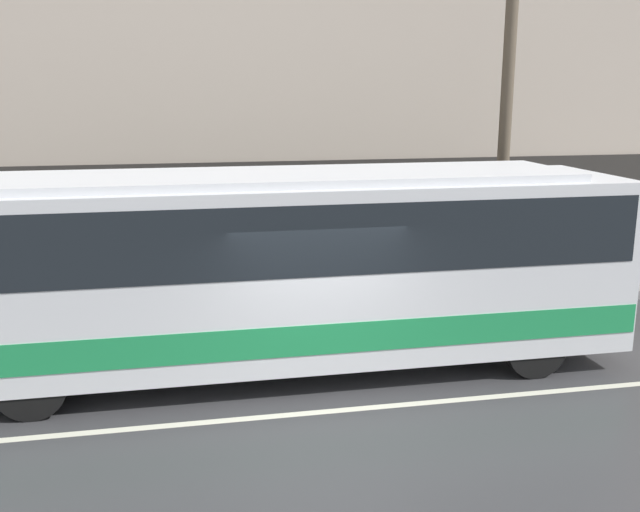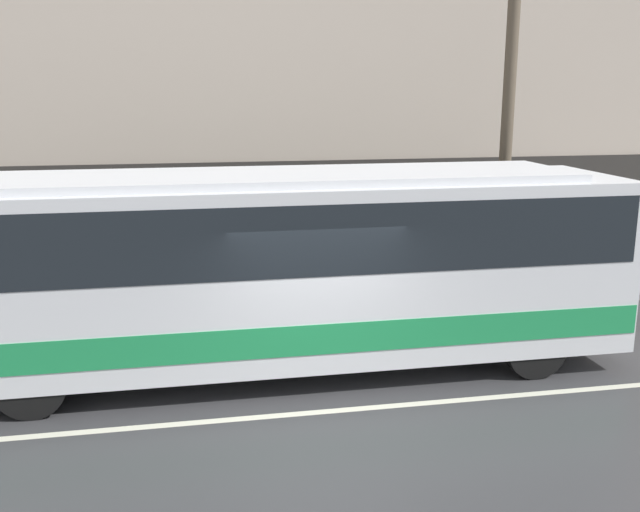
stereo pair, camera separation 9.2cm
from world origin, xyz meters
name	(u,v)px [view 1 (the left image)]	position (x,y,z in m)	size (l,w,h in m)	color
ground_plane	(325,412)	(0.00, 0.00, 0.00)	(60.00, 60.00, 0.00)	#38383A
sidewalk	(273,296)	(0.00, 5.46, 0.09)	(60.00, 2.92, 0.18)	gray
building_facade	(259,32)	(0.00, 7.06, 5.58)	(60.00, 0.35, 11.56)	#B7A899
lane_stripe	(325,412)	(0.00, 0.00, 0.00)	(54.00, 0.14, 0.01)	beige
transit_bus	(262,262)	(-0.65, 1.73, 1.77)	(11.39, 2.58, 3.13)	silver
utility_pole_near	(505,132)	(4.67, 4.63, 3.53)	(0.25, 0.25, 6.71)	brown
pedestrian_waiting	(40,268)	(-4.65, 5.68, 0.89)	(0.36, 0.36, 1.55)	#333338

